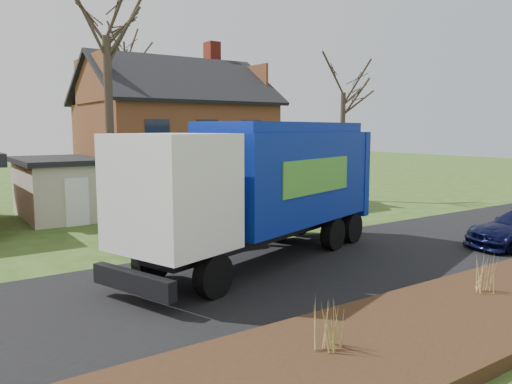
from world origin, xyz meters
TOP-DOWN VIEW (x-y plane):
  - ground at (0.00, 0.00)m, footprint 120.00×120.00m
  - road at (0.00, 0.00)m, footprint 80.00×7.00m
  - mulch_verge at (0.00, -5.30)m, footprint 80.00×3.50m
  - main_house at (1.49, 13.91)m, footprint 12.95×8.95m
  - garbage_truck at (-0.72, 1.51)m, footprint 10.68×5.93m
  - silver_sedan at (-2.17, 4.45)m, footprint 4.85×2.58m
  - tree_front_west at (-3.67, 7.60)m, footprint 3.58×3.58m
  - tree_front_east at (10.85, 9.99)m, footprint 3.23×3.23m
  - tree_back at (2.62, 22.86)m, footprint 3.77×3.77m
  - grass_clump_west at (-3.97, -5.05)m, footprint 0.38×0.32m
  - grass_clump_mid at (1.27, -4.88)m, footprint 0.33×0.27m

SIDE VIEW (x-z plane):
  - ground at x=0.00m, z-range 0.00..0.00m
  - road at x=0.00m, z-range 0.00..0.02m
  - mulch_verge at x=0.00m, z-range 0.00..0.30m
  - grass_clump_mid at x=1.27m, z-range 0.30..1.21m
  - silver_sedan at x=-2.17m, z-range 0.00..1.52m
  - grass_clump_west at x=-3.97m, z-range 0.30..1.32m
  - garbage_truck at x=-0.72m, z-range 0.34..4.77m
  - main_house at x=1.49m, z-range -0.60..8.66m
  - tree_front_east at x=10.85m, z-range 2.81..11.79m
  - tree_front_west at x=-3.67m, z-range 3.45..14.10m
  - tree_back at x=2.62m, z-range 3.98..15.91m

